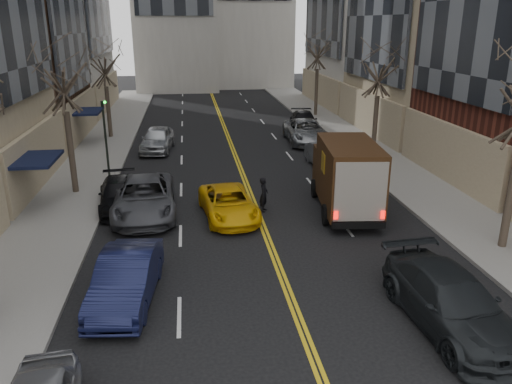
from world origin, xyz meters
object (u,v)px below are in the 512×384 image
observer_sedan (451,301)px  taxi (229,203)px  pedestrian (264,195)px  ups_truck (346,176)px

observer_sedan → taxi: observer_sedan is taller
observer_sedan → pedestrian: pedestrian is taller
ups_truck → taxi: 5.48m
observer_sedan → pedestrian: size_ratio=3.48×
observer_sedan → taxi: 10.83m
ups_truck → observer_sedan: bearing=-82.4°
ups_truck → pedestrian: ups_truck is taller
ups_truck → pedestrian: size_ratio=3.91×
ups_truck → pedestrian: 3.84m
taxi → pedestrian: 1.77m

